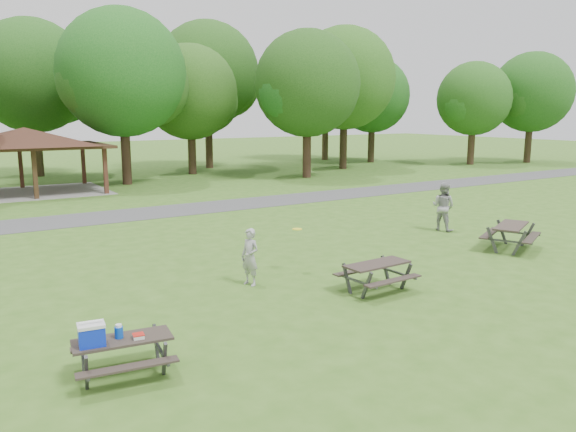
{
  "coord_description": "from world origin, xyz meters",
  "views": [
    {
      "loc": [
        -8.54,
        -11.05,
        4.61
      ],
      "look_at": [
        1.0,
        4.0,
        1.3
      ],
      "focal_mm": 35.0,
      "sensor_mm": 36.0,
      "label": 1
    }
  ],
  "objects_px": {
    "picnic_table_near": "(113,343)",
    "frisbee_thrower": "(250,257)",
    "picnic_table_middle": "(377,270)",
    "frisbee_catcher": "(443,207)"
  },
  "relations": [
    {
      "from": "picnic_table_middle",
      "to": "frisbee_thrower",
      "type": "bearing_deg",
      "value": 138.29
    },
    {
      "from": "frisbee_thrower",
      "to": "frisbee_catcher",
      "type": "bearing_deg",
      "value": 84.23
    },
    {
      "from": "frisbee_thrower",
      "to": "frisbee_catcher",
      "type": "relative_size",
      "value": 0.82
    },
    {
      "from": "picnic_table_middle",
      "to": "frisbee_catcher",
      "type": "xyz_separation_m",
      "value": [
        7.29,
        4.43,
        0.38
      ]
    },
    {
      "from": "picnic_table_near",
      "to": "frisbee_thrower",
      "type": "height_order",
      "value": "frisbee_thrower"
    },
    {
      "from": "picnic_table_near",
      "to": "frisbee_catcher",
      "type": "height_order",
      "value": "frisbee_catcher"
    },
    {
      "from": "picnic_table_middle",
      "to": "frisbee_catcher",
      "type": "bearing_deg",
      "value": 31.27
    },
    {
      "from": "picnic_table_near",
      "to": "frisbee_catcher",
      "type": "xyz_separation_m",
      "value": [
        14.43,
        5.69,
        0.28
      ]
    },
    {
      "from": "picnic_table_near",
      "to": "picnic_table_middle",
      "type": "distance_m",
      "value": 7.25
    },
    {
      "from": "frisbee_thrower",
      "to": "frisbee_catcher",
      "type": "xyz_separation_m",
      "value": [
        9.81,
        2.18,
        0.18
      ]
    }
  ]
}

